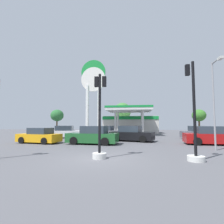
{
  "coord_description": "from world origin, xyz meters",
  "views": [
    {
      "loc": [
        1.91,
        -8.75,
        1.84
      ],
      "look_at": [
        -1.4,
        15.48,
        3.58
      ],
      "focal_mm": 26.81,
      "sensor_mm": 36.0,
      "label": 1
    }
  ],
  "objects": [
    {
      "name": "car_1",
      "position": [
        -7.14,
        12.28,
        0.72
      ],
      "size": [
        4.75,
        2.76,
        1.6
      ],
      "color": "black",
      "rests_on": "ground"
    },
    {
      "name": "gas_station",
      "position": [
        1.0,
        25.46,
        2.01
      ],
      "size": [
        10.68,
        13.71,
        4.59
      ],
      "color": "beige",
      "rests_on": "ground"
    },
    {
      "name": "tree_1",
      "position": [
        -0.76,
        27.77,
        4.61
      ],
      "size": [
        3.69,
        3.69,
        6.46
      ],
      "color": "brown",
      "rests_on": "ground"
    },
    {
      "name": "tree_2",
      "position": [
        15.83,
        30.01,
        3.67
      ],
      "size": [
        2.91,
        2.91,
        5.0
      ],
      "color": "brown",
      "rests_on": "ground"
    },
    {
      "name": "ground_plane",
      "position": [
        0.0,
        0.0,
        0.0
      ],
      "size": [
        90.0,
        90.0,
        0.0
      ],
      "primitive_type": "plane",
      "color": "#56565B",
      "rests_on": "ground"
    },
    {
      "name": "car_3",
      "position": [
        1.55,
        9.33,
        0.74
      ],
      "size": [
        4.91,
        3.14,
        1.63
      ],
      "color": "black",
      "rests_on": "ground"
    },
    {
      "name": "traffic_signal_0",
      "position": [
        4.86,
        0.13,
        1.41
      ],
      "size": [
        0.83,
        0.83,
        5.03
      ],
      "color": "silver",
      "rests_on": "ground"
    },
    {
      "name": "car_0",
      "position": [
        -7.18,
        6.31,
        0.66
      ],
      "size": [
        4.29,
        2.35,
        1.46
      ],
      "color": "black",
      "rests_on": "ground"
    },
    {
      "name": "corner_streetlamp",
      "position": [
        7.48,
        3.68,
        3.81
      ],
      "size": [
        0.24,
        1.48,
        6.26
      ],
      "color": "gray",
      "rests_on": "ground"
    },
    {
      "name": "car_6",
      "position": [
        9.83,
        13.11,
        0.72
      ],
      "size": [
        4.5,
        2.18,
        1.58
      ],
      "color": "black",
      "rests_on": "ground"
    },
    {
      "name": "station_pole_sign",
      "position": [
        -5.37,
        19.8,
        8.54
      ],
      "size": [
        4.38,
        0.56,
        13.26
      ],
      "color": "white",
      "rests_on": "ground"
    },
    {
      "name": "car_2",
      "position": [
        -2.08,
        14.32,
        0.71
      ],
      "size": [
        4.63,
        2.6,
        1.56
      ],
      "color": "black",
      "rests_on": "ground"
    },
    {
      "name": "car_5",
      "position": [
        -1.91,
        6.28,
        0.75
      ],
      "size": [
        4.75,
        2.41,
        1.65
      ],
      "color": "black",
      "rests_on": "ground"
    },
    {
      "name": "traffic_signal_2",
      "position": [
        0.03,
        0.13,
        1.64
      ],
      "size": [
        0.74,
        0.74,
        4.57
      ],
      "color": "silver",
      "rests_on": "ground"
    },
    {
      "name": "tree_0",
      "position": [
        -16.16,
        28.27,
        3.8
      ],
      "size": [
        2.97,
        2.97,
        5.19
      ],
      "color": "brown",
      "rests_on": "ground"
    },
    {
      "name": "car_4",
      "position": [
        8.62,
        7.26,
        0.74
      ],
      "size": [
        4.69,
        2.36,
        1.63
      ],
      "color": "black",
      "rests_on": "ground"
    }
  ]
}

